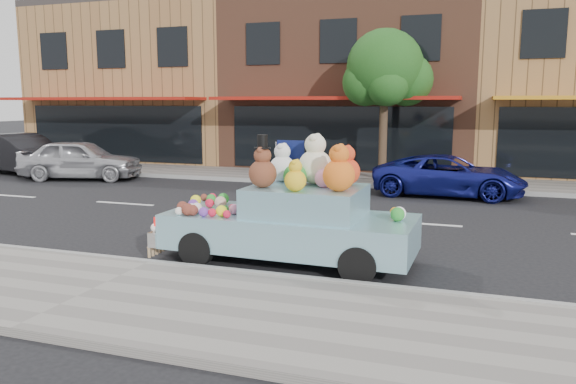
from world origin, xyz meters
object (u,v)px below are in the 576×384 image
at_px(car_silver, 80,159).
at_px(car_blue, 449,176).
at_px(street_tree, 386,74).
at_px(car_dark, 21,154).
at_px(art_car, 292,217).

distance_m(car_silver, car_blue, 12.73).
relative_size(street_tree, car_silver, 1.22).
xyz_separation_m(car_dark, art_car, (13.76, -8.12, 0.03)).
xyz_separation_m(car_blue, art_car, (-2.19, -8.12, 0.20)).
distance_m(street_tree, car_dark, 14.12).
bearing_deg(art_car, car_silver, 145.62).
relative_size(car_blue, art_car, 0.97).
bearing_deg(art_car, street_tree, 91.99).
distance_m(car_silver, car_dark, 3.27).
bearing_deg(car_dark, car_blue, -79.50).
distance_m(car_blue, car_dark, 15.94).
xyz_separation_m(car_blue, car_dark, (-15.94, -0.00, 0.17)).
relative_size(street_tree, car_dark, 1.10).
relative_size(car_dark, art_car, 1.05).
bearing_deg(car_blue, street_tree, 46.95).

